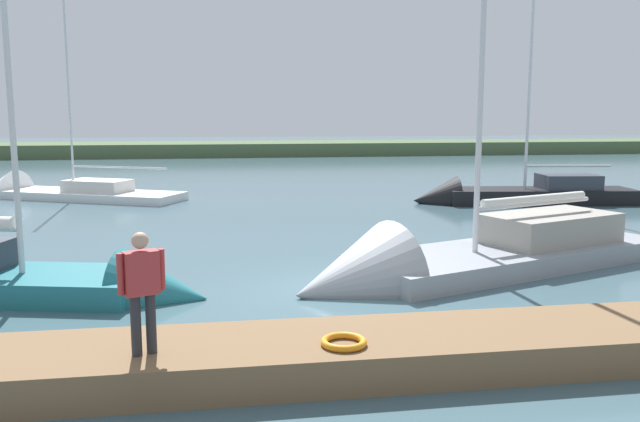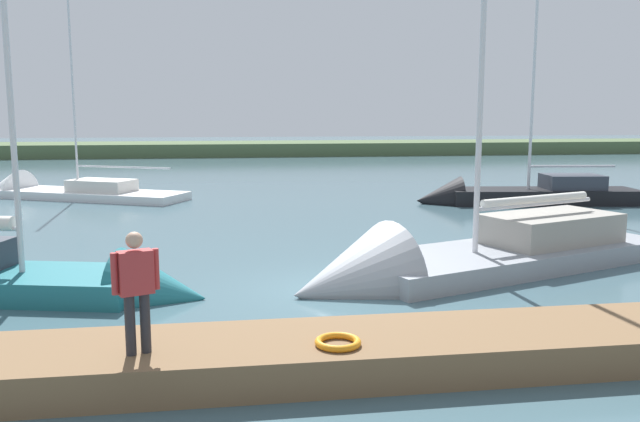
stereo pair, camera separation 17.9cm
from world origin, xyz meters
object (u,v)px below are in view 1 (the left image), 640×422
Objects in this scene: sailboat_near_dock at (511,198)px; sailboat_far_left at (50,290)px; sailboat_inner_slip at (452,266)px; sailboat_mid_channel at (50,196)px; life_ring_buoy at (344,342)px; person_on_dock at (142,285)px.

sailboat_far_left is at bearing 44.45° from sailboat_near_dock.
sailboat_inner_slip is 21.34m from sailboat_mid_channel.
sailboat_near_dock is at bearing -141.58° from sailboat_inner_slip.
sailboat_near_dock is at bearing -121.82° from life_ring_buoy.
person_on_dock reaches higher than life_ring_buoy.
life_ring_buoy is 0.07× the size of sailboat_far_left.
sailboat_near_dock reaches higher than life_ring_buoy.
sailboat_inner_slip is at bearing -123.36° from life_ring_buoy.
person_on_dock is at bearing 59.29° from sailboat_near_dock.
sailboat_near_dock reaches higher than sailboat_far_left.
life_ring_buoy is 2.90m from person_on_dock.
person_on_dock is (2.75, -0.10, 0.92)m from life_ring_buoy.
person_on_dock is at bearing -2.08° from life_ring_buoy.
sailboat_mid_channel is 23.41m from person_on_dock.
sailboat_far_left is at bearing -176.22° from person_on_dock.
sailboat_inner_slip reaches higher than life_ring_buoy.
person_on_dock is at bearing 20.17° from sailboat_inner_slip.
sailboat_inner_slip is 8.66m from person_on_dock.
sailboat_inner_slip is 1.34× the size of sailboat_far_left.
sailboat_inner_slip is at bearing 154.06° from sailboat_mid_channel.
sailboat_mid_channel is at bearing -67.31° from life_ring_buoy.
sailboat_mid_channel is (9.40, -22.50, -0.52)m from life_ring_buoy.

